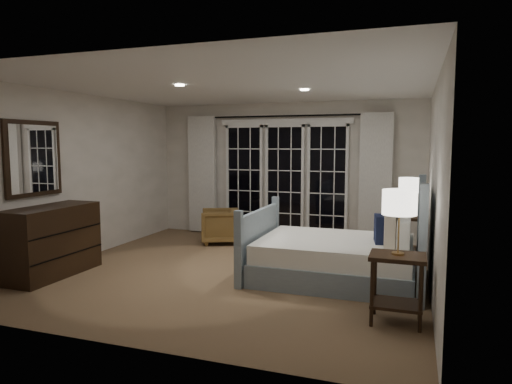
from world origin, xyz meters
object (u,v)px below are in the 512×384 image
(bed, at_px, (341,255))
(nightstand_right, at_px, (407,232))
(lamp_left, at_px, (400,203))
(armchair, at_px, (220,226))
(nightstand_left, at_px, (397,278))
(lamp_right, at_px, (409,186))
(dresser, at_px, (52,241))

(bed, bearing_deg, nightstand_right, 55.98)
(lamp_left, distance_m, armchair, 4.24)
(nightstand_left, bearing_deg, bed, 120.42)
(lamp_right, relative_size, dresser, 0.43)
(lamp_left, distance_m, lamp_right, 2.43)
(nightstand_right, height_order, armchair, nightstand_right)
(dresser, bearing_deg, nightstand_left, -2.58)
(nightstand_right, relative_size, armchair, 1.05)
(lamp_left, relative_size, lamp_right, 1.12)
(bed, bearing_deg, armchair, 147.13)
(bed, xyz_separation_m, lamp_left, (0.74, -1.25, 0.86))
(nightstand_right, height_order, dresser, dresser)
(armchair, bearing_deg, dresser, -50.27)
(lamp_right, distance_m, armchair, 3.27)
(nightstand_left, relative_size, armchair, 1.03)
(lamp_left, bearing_deg, nightstand_right, 88.67)
(bed, distance_m, nightstand_right, 1.42)
(nightstand_right, bearing_deg, lamp_left, -91.33)
(nightstand_left, height_order, lamp_right, lamp_right)
(nightstand_right, xyz_separation_m, armchair, (-3.14, 0.35, -0.16))
(nightstand_left, bearing_deg, dresser, 177.42)
(lamp_left, relative_size, dresser, 0.48)
(nightstand_left, xyz_separation_m, lamp_left, (0.00, -0.00, 0.73))
(nightstand_left, distance_m, armchair, 4.15)
(lamp_right, bearing_deg, armchair, 173.71)
(lamp_left, relative_size, armchair, 0.95)
(nightstand_right, distance_m, lamp_left, 2.53)
(lamp_left, bearing_deg, nightstand_left, 165.96)
(bed, distance_m, dresser, 3.80)
(lamp_left, bearing_deg, armchair, 138.07)
(bed, bearing_deg, lamp_right, 55.98)
(bed, bearing_deg, dresser, -163.87)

